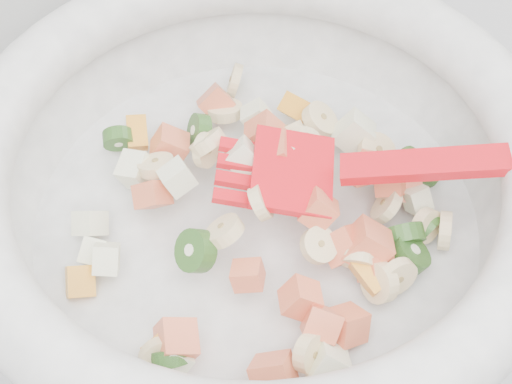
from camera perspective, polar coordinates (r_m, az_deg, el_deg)
mixing_bowl at (r=0.51m, az=0.09°, el=0.79°), size 0.41×0.39×0.11m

